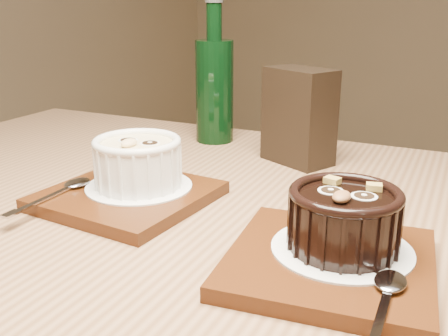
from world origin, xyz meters
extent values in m
cube|color=brown|center=(-0.25, -0.06, 0.73)|extent=(1.28, 0.92, 0.04)
cylinder|color=brown|center=(-0.83, 0.23, 0.35)|extent=(0.06, 0.06, 0.71)
cube|color=#48210C|center=(-0.37, -0.06, 0.76)|extent=(0.18, 0.18, 0.01)
cylinder|color=white|center=(-0.36, -0.05, 0.77)|extent=(0.13, 0.13, 0.00)
cylinder|color=white|center=(-0.36, -0.05, 0.79)|extent=(0.10, 0.10, 0.05)
cylinder|color=#E0C989|center=(-0.36, -0.05, 0.82)|extent=(0.09, 0.09, 0.00)
torus|color=white|center=(-0.36, -0.05, 0.82)|extent=(0.11, 0.11, 0.01)
cylinder|color=black|center=(-0.38, -0.04, 0.82)|extent=(0.02, 0.02, 0.00)
cylinder|color=black|center=(-0.35, -0.04, 0.82)|extent=(0.02, 0.02, 0.00)
ellipsoid|color=#E2BD84|center=(-0.36, -0.06, 0.82)|extent=(0.02, 0.03, 0.01)
cube|color=#48210C|center=(-0.10, -0.10, 0.76)|extent=(0.21, 0.21, 0.01)
cylinder|color=white|center=(-0.09, -0.08, 0.77)|extent=(0.13, 0.13, 0.00)
cylinder|color=black|center=(-0.09, -0.08, 0.79)|extent=(0.10, 0.10, 0.05)
cylinder|color=black|center=(-0.09, -0.08, 0.82)|extent=(0.08, 0.08, 0.00)
torus|color=black|center=(-0.09, -0.08, 0.82)|extent=(0.10, 0.10, 0.01)
cylinder|color=black|center=(-0.11, -0.08, 0.82)|extent=(0.02, 0.02, 0.00)
cylinder|color=black|center=(-0.08, -0.07, 0.82)|extent=(0.02, 0.02, 0.00)
ellipsoid|color=brown|center=(-0.09, -0.10, 0.82)|extent=(0.02, 0.02, 0.01)
cube|color=olive|center=(-0.12, -0.06, 0.82)|extent=(0.02, 0.01, 0.01)
cube|color=olive|center=(-0.08, -0.05, 0.82)|extent=(0.02, 0.01, 0.01)
cube|color=black|center=(-0.26, 0.19, 0.82)|extent=(0.11, 0.09, 0.14)
cylinder|color=black|center=(-0.43, 0.23, 0.83)|extent=(0.06, 0.06, 0.17)
cylinder|color=black|center=(-0.43, 0.23, 0.95)|extent=(0.03, 0.03, 0.06)
camera|label=1|loc=(0.04, -0.51, 0.99)|focal=42.00mm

